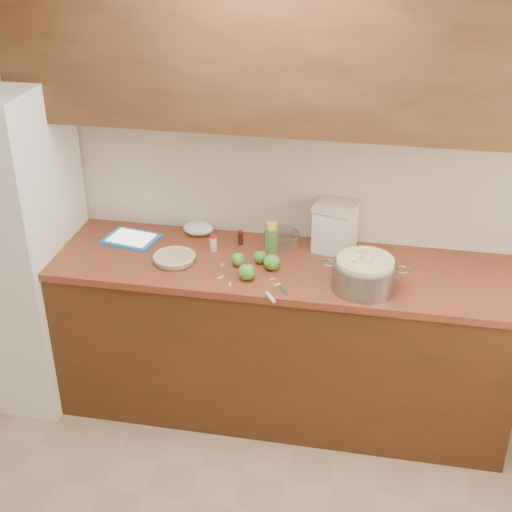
% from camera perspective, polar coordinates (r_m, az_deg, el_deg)
% --- Properties ---
extents(room_shell, '(3.60, 3.60, 3.60)m').
position_cam_1_polar(room_shell, '(2.27, -6.08, -9.91)').
color(room_shell, tan).
rests_on(room_shell, ground).
extents(counter_run, '(2.64, 0.68, 0.92)m').
position_cam_1_polar(counter_run, '(3.93, 0.57, -6.36)').
color(counter_run, '#4F2A16').
rests_on(counter_run, ground).
extents(upper_cabinets, '(2.60, 0.34, 0.70)m').
position_cam_1_polar(upper_cabinets, '(3.46, 1.16, 15.88)').
color(upper_cabinets, brown).
rests_on(upper_cabinets, room_shell).
extents(fridge, '(0.70, 0.70, 1.80)m').
position_cam_1_polar(fridge, '(4.14, -19.53, 0.87)').
color(fridge, white).
rests_on(fridge, ground).
extents(pie, '(0.23, 0.23, 0.04)m').
position_cam_1_polar(pie, '(3.71, -6.55, -0.17)').
color(pie, silver).
rests_on(pie, counter_run).
extents(colander, '(0.42, 0.32, 0.16)m').
position_cam_1_polar(colander, '(3.47, 8.67, -1.42)').
color(colander, gray).
rests_on(colander, counter_run).
extents(flour_canister, '(0.25, 0.25, 0.26)m').
position_cam_1_polar(flour_canister, '(3.78, 6.35, 2.37)').
color(flour_canister, white).
rests_on(flour_canister, counter_run).
extents(tablet, '(0.31, 0.26, 0.02)m').
position_cam_1_polar(tablet, '(3.95, -9.94, 1.35)').
color(tablet, '#2A80C9').
rests_on(tablet, counter_run).
extents(paring_knife, '(0.12, 0.16, 0.02)m').
position_cam_1_polar(paring_knife, '(3.38, 1.30, -3.22)').
color(paring_knife, gray).
rests_on(paring_knife, counter_run).
extents(lemon_bottle, '(0.06, 0.06, 0.17)m').
position_cam_1_polar(lemon_bottle, '(3.74, 1.25, 1.40)').
color(lemon_bottle, '#4C8C38').
rests_on(lemon_bottle, counter_run).
extents(cinnamon_shaker, '(0.04, 0.04, 0.10)m').
position_cam_1_polar(cinnamon_shaker, '(3.78, -3.45, 1.04)').
color(cinnamon_shaker, beige).
rests_on(cinnamon_shaker, counter_run).
extents(vanilla_bottle, '(0.03, 0.03, 0.08)m').
position_cam_1_polar(vanilla_bottle, '(3.84, -1.25, 1.49)').
color(vanilla_bottle, black).
rests_on(vanilla_bottle, counter_run).
extents(mixing_bowl, '(0.20, 0.20, 0.07)m').
position_cam_1_polar(mixing_bowl, '(3.84, 2.06, 1.43)').
color(mixing_bowl, silver).
rests_on(mixing_bowl, counter_run).
extents(paper_towel, '(0.17, 0.14, 0.07)m').
position_cam_1_polar(paper_towel, '(3.97, -4.64, 2.24)').
color(paper_towel, white).
rests_on(paper_towel, counter_run).
extents(apple_left, '(0.07, 0.07, 0.09)m').
position_cam_1_polar(apple_left, '(3.64, -1.46, -0.25)').
color(apple_left, '#4C962E').
rests_on(apple_left, counter_run).
extents(apple_center, '(0.07, 0.07, 0.08)m').
position_cam_1_polar(apple_center, '(3.66, 0.34, -0.07)').
color(apple_center, '#4C962E').
rests_on(apple_center, counter_run).
extents(apple_front, '(0.08, 0.08, 0.10)m').
position_cam_1_polar(apple_front, '(3.51, -0.74, -1.28)').
color(apple_front, '#4C962E').
rests_on(apple_front, counter_run).
extents(apple_extra, '(0.09, 0.09, 0.10)m').
position_cam_1_polar(apple_extra, '(3.60, 1.28, -0.48)').
color(apple_extra, '#4C962E').
rests_on(apple_extra, counter_run).
extents(peel_a, '(0.02, 0.03, 0.00)m').
position_cam_1_polar(peel_a, '(3.66, -2.72, -0.72)').
color(peel_a, '#93C35E').
rests_on(peel_a, counter_run).
extents(peel_b, '(0.03, 0.04, 0.00)m').
position_cam_1_polar(peel_b, '(3.49, 1.73, -2.30)').
color(peel_b, '#93C35E').
rests_on(peel_b, counter_run).
extents(peel_c, '(0.03, 0.02, 0.00)m').
position_cam_1_polar(peel_c, '(3.53, 1.30, -1.86)').
color(peel_c, '#93C35E').
rests_on(peel_c, counter_run).
extents(peel_d, '(0.02, 0.03, 0.00)m').
position_cam_1_polar(peel_d, '(3.49, -2.11, -2.28)').
color(peel_d, '#93C35E').
rests_on(peel_d, counter_run).
extents(peel_e, '(0.03, 0.04, 0.00)m').
position_cam_1_polar(peel_e, '(3.56, -1.12, -1.56)').
color(peel_e, '#93C35E').
rests_on(peel_e, counter_run).
extents(peel_f, '(0.03, 0.04, 0.00)m').
position_cam_1_polar(peel_f, '(3.55, -2.87, -1.74)').
color(peel_f, '#93C35E').
rests_on(peel_f, counter_run).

